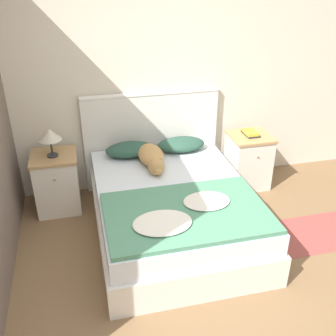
{
  "coord_description": "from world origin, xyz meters",
  "views": [
    {
      "loc": [
        -0.66,
        -2.02,
        2.41
      ],
      "look_at": [
        0.13,
        1.26,
        0.62
      ],
      "focal_mm": 42.0,
      "sensor_mm": 36.0,
      "label": 1
    }
  ],
  "objects_px": {
    "bed": "(173,210)",
    "table_lamp": "(50,135)",
    "book_stack": "(250,133)",
    "pillow_right": "(181,144)",
    "nightstand_left": "(57,182)",
    "pillow_left": "(130,150)",
    "nightstand_right": "(248,160)",
    "dog": "(152,157)"
  },
  "relations": [
    {
      "from": "dog",
      "to": "bed",
      "type": "bearing_deg",
      "value": -79.11
    },
    {
      "from": "bed",
      "to": "pillow_right",
      "type": "relative_size",
      "value": 3.66
    },
    {
      "from": "nightstand_left",
      "to": "pillow_left",
      "type": "relative_size",
      "value": 1.21
    },
    {
      "from": "pillow_right",
      "to": "bed",
      "type": "bearing_deg",
      "value": -110.73
    },
    {
      "from": "dog",
      "to": "book_stack",
      "type": "height_order",
      "value": "book_stack"
    },
    {
      "from": "table_lamp",
      "to": "bed",
      "type": "bearing_deg",
      "value": -31.81
    },
    {
      "from": "book_stack",
      "to": "pillow_right",
      "type": "bearing_deg",
      "value": 176.96
    },
    {
      "from": "nightstand_left",
      "to": "table_lamp",
      "type": "distance_m",
      "value": 0.55
    },
    {
      "from": "nightstand_right",
      "to": "book_stack",
      "type": "bearing_deg",
      "value": 85.54
    },
    {
      "from": "bed",
      "to": "nightstand_left",
      "type": "bearing_deg",
      "value": 147.32
    },
    {
      "from": "nightstand_left",
      "to": "dog",
      "type": "height_order",
      "value": "dog"
    },
    {
      "from": "nightstand_left",
      "to": "bed",
      "type": "bearing_deg",
      "value": -32.68
    },
    {
      "from": "pillow_left",
      "to": "dog",
      "type": "relative_size",
      "value": 0.75
    },
    {
      "from": "pillow_left",
      "to": "book_stack",
      "type": "height_order",
      "value": "book_stack"
    },
    {
      "from": "pillow_right",
      "to": "table_lamp",
      "type": "relative_size",
      "value": 1.78
    },
    {
      "from": "nightstand_left",
      "to": "pillow_right",
      "type": "xyz_separation_m",
      "value": [
        1.38,
        0.06,
        0.27
      ]
    },
    {
      "from": "nightstand_right",
      "to": "dog",
      "type": "relative_size",
      "value": 0.91
    },
    {
      "from": "bed",
      "to": "nightstand_left",
      "type": "height_order",
      "value": "nightstand_left"
    },
    {
      "from": "pillow_left",
      "to": "dog",
      "type": "bearing_deg",
      "value": -53.36
    },
    {
      "from": "nightstand_right",
      "to": "dog",
      "type": "bearing_deg",
      "value": -170.59
    },
    {
      "from": "pillow_left",
      "to": "nightstand_right",
      "type": "bearing_deg",
      "value": -2.47
    },
    {
      "from": "table_lamp",
      "to": "nightstand_left",
      "type": "bearing_deg",
      "value": 90.0
    },
    {
      "from": "nightstand_right",
      "to": "dog",
      "type": "distance_m",
      "value": 1.24
    },
    {
      "from": "pillow_right",
      "to": "book_stack",
      "type": "bearing_deg",
      "value": -3.04
    },
    {
      "from": "table_lamp",
      "to": "pillow_left",
      "type": "bearing_deg",
      "value": 5.87
    },
    {
      "from": "dog",
      "to": "book_stack",
      "type": "xyz_separation_m",
      "value": [
        1.19,
        0.21,
        0.07
      ]
    },
    {
      "from": "bed",
      "to": "nightstand_right",
      "type": "height_order",
      "value": "nightstand_right"
    },
    {
      "from": "nightstand_left",
      "to": "book_stack",
      "type": "height_order",
      "value": "book_stack"
    },
    {
      "from": "nightstand_right",
      "to": "table_lamp",
      "type": "bearing_deg",
      "value": -179.39
    },
    {
      "from": "table_lamp",
      "to": "nightstand_right",
      "type": "bearing_deg",
      "value": 0.61
    },
    {
      "from": "book_stack",
      "to": "pillow_left",
      "type": "bearing_deg",
      "value": 178.23
    },
    {
      "from": "bed",
      "to": "table_lamp",
      "type": "bearing_deg",
      "value": 148.19
    },
    {
      "from": "pillow_right",
      "to": "table_lamp",
      "type": "xyz_separation_m",
      "value": [
        -1.38,
        -0.08,
        0.28
      ]
    },
    {
      "from": "bed",
      "to": "dog",
      "type": "distance_m",
      "value": 0.62
    },
    {
      "from": "bed",
      "to": "table_lamp",
      "type": "height_order",
      "value": "table_lamp"
    },
    {
      "from": "nightstand_right",
      "to": "table_lamp",
      "type": "xyz_separation_m",
      "value": [
        -2.19,
        -0.02,
        0.55
      ]
    },
    {
      "from": "pillow_right",
      "to": "dog",
      "type": "bearing_deg",
      "value": -146.3
    },
    {
      "from": "nightstand_left",
      "to": "book_stack",
      "type": "bearing_deg",
      "value": 0.44
    },
    {
      "from": "nightstand_right",
      "to": "pillow_right",
      "type": "relative_size",
      "value": 1.21
    },
    {
      "from": "book_stack",
      "to": "table_lamp",
      "type": "relative_size",
      "value": 0.78
    },
    {
      "from": "nightstand_left",
      "to": "nightstand_right",
      "type": "relative_size",
      "value": 1.0
    },
    {
      "from": "bed",
      "to": "dog",
      "type": "xyz_separation_m",
      "value": [
        -0.1,
        0.5,
        0.34
      ]
    }
  ]
}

